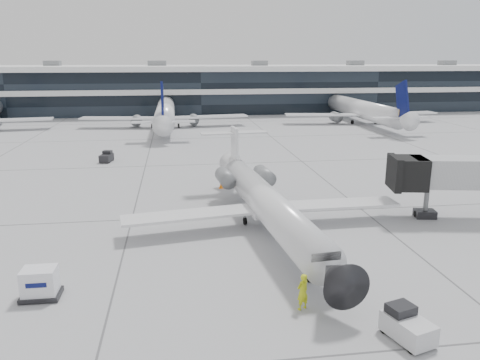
{
  "coord_description": "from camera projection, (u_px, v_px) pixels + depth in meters",
  "views": [
    {
      "loc": [
        -6.15,
        -37.65,
        13.03
      ],
      "look_at": [
        -0.65,
        1.84,
        2.6
      ],
      "focal_mm": 35.0,
      "sensor_mm": 36.0,
      "label": 1
    }
  ],
  "objects": [
    {
      "name": "cargo_uld",
      "position": [
        40.0,
        284.0,
        26.0
      ],
      "size": [
        2.12,
        1.58,
        1.72
      ],
      "rotation": [
        0.0,
        0.0,
        -0.01
      ],
      "color": "black",
      "rests_on": "ground"
    },
    {
      "name": "far_tug",
      "position": [
        107.0,
        157.0,
        60.39
      ],
      "size": [
        1.71,
        2.4,
        1.39
      ],
      "rotation": [
        0.0,
        0.0,
        -0.21
      ],
      "color": "black",
      "rests_on": "ground"
    },
    {
      "name": "bg_jet_right",
      "position": [
        360.0,
        123.0,
        97.17
      ],
      "size": [
        32.0,
        40.0,
        9.6
      ],
      "primitive_type": null,
      "color": "white",
      "rests_on": "ground"
    },
    {
      "name": "ground",
      "position": [
        250.0,
        214.0,
        40.2
      ],
      "size": [
        220.0,
        220.0,
        0.0
      ],
      "primitive_type": "plane",
      "color": "#98999B",
      "rests_on": "ground"
    },
    {
      "name": "baggage_tug",
      "position": [
        407.0,
        326.0,
        22.22
      ],
      "size": [
        2.1,
        2.76,
        1.56
      ],
      "rotation": [
        0.0,
        0.0,
        0.3
      ],
      "color": "silver",
      "rests_on": "ground"
    },
    {
      "name": "regional_jet",
      "position": [
        265.0,
        201.0,
        36.53
      ],
      "size": [
        22.24,
        27.78,
        6.41
      ],
      "rotation": [
        0.0,
        0.0,
        0.09
      ],
      "color": "silver",
      "rests_on": "ground"
    },
    {
      "name": "bg_jet_center",
      "position": [
        166.0,
        126.0,
        91.83
      ],
      "size": [
        32.0,
        40.0,
        9.6
      ],
      "primitive_type": null,
      "color": "white",
      "rests_on": "ground"
    },
    {
      "name": "terminal",
      "position": [
        199.0,
        91.0,
        117.5
      ],
      "size": [
        170.0,
        22.0,
        10.0
      ],
      "primitive_type": "cube",
      "color": "black",
      "rests_on": "ground"
    },
    {
      "name": "ramp_worker",
      "position": [
        303.0,
        292.0,
        24.78
      ],
      "size": [
        0.88,
        0.77,
        2.04
      ],
      "primitive_type": "imported",
      "rotation": [
        0.0,
        0.0,
        3.62
      ],
      "color": "#CDDC17",
      "rests_on": "ground"
    },
    {
      "name": "traffic_cone",
      "position": [
        221.0,
        185.0,
        48.15
      ],
      "size": [
        0.51,
        0.51,
        0.64
      ],
      "rotation": [
        0.0,
        0.0,
        -0.18
      ],
      "color": "orange",
      "rests_on": "ground"
    }
  ]
}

